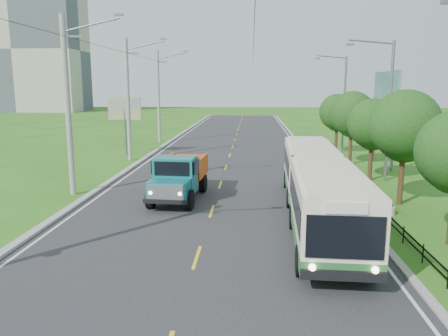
# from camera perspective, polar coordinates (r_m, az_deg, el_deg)

# --- Properties ---
(ground) EXTENTS (240.00, 240.00, 0.00)m
(ground) POSITION_cam_1_polar(r_m,az_deg,el_deg) (16.24, -3.57, -11.60)
(ground) COLOR #2B6217
(ground) RESTS_ON ground
(road) EXTENTS (14.00, 120.00, 0.02)m
(road) POSITION_cam_1_polar(r_m,az_deg,el_deg) (35.50, 0.43, 0.65)
(road) COLOR #28282B
(road) RESTS_ON ground
(curb_left) EXTENTS (0.40, 120.00, 0.15)m
(curb_left) POSITION_cam_1_polar(r_m,az_deg,el_deg) (36.59, -10.90, 0.86)
(curb_left) COLOR #9E9E99
(curb_left) RESTS_ON ground
(curb_right) EXTENTS (0.30, 120.00, 0.10)m
(curb_right) POSITION_cam_1_polar(r_m,az_deg,el_deg) (35.82, 11.93, 0.58)
(curb_right) COLOR #9E9E99
(curb_right) RESTS_ON ground
(edge_line_left) EXTENTS (0.12, 120.00, 0.00)m
(edge_line_left) POSITION_cam_1_polar(r_m,az_deg,el_deg) (36.47, -10.06, 0.77)
(edge_line_left) COLOR silver
(edge_line_left) RESTS_ON road
(edge_line_right) EXTENTS (0.12, 120.00, 0.00)m
(edge_line_right) POSITION_cam_1_polar(r_m,az_deg,el_deg) (35.76, 11.13, 0.54)
(edge_line_right) COLOR silver
(edge_line_right) RESTS_ON road
(centre_dash) EXTENTS (0.12, 2.20, 0.00)m
(centre_dash) POSITION_cam_1_polar(r_m,az_deg,el_deg) (16.23, -3.57, -11.53)
(centre_dash) COLOR yellow
(centre_dash) RESTS_ON road
(railing_right) EXTENTS (0.04, 40.00, 0.60)m
(railing_right) POSITION_cam_1_polar(r_m,az_deg,el_deg) (30.11, 15.16, -0.95)
(railing_right) COLOR black
(railing_right) RESTS_ON ground
(pole_near) EXTENTS (3.51, 0.32, 10.00)m
(pole_near) POSITION_cam_1_polar(r_m,az_deg,el_deg) (26.02, -19.65, 7.70)
(pole_near) COLOR gray
(pole_near) RESTS_ON ground
(pole_mid) EXTENTS (3.51, 0.32, 10.00)m
(pole_mid) POSITION_cam_1_polar(r_m,az_deg,el_deg) (37.35, -12.39, 8.75)
(pole_mid) COLOR gray
(pole_mid) RESTS_ON ground
(pole_far) EXTENTS (3.51, 0.32, 10.00)m
(pole_far) POSITION_cam_1_polar(r_m,az_deg,el_deg) (49.00, -8.52, 9.25)
(pole_far) COLOR gray
(pole_far) RESTS_ON ground
(tree_third) EXTENTS (3.60, 3.62, 6.00)m
(tree_third) POSITION_cam_1_polar(r_m,az_deg,el_deg) (24.47, 22.56, 4.76)
(tree_third) COLOR #382314
(tree_third) RESTS_ON ground
(tree_fourth) EXTENTS (3.24, 3.31, 5.40)m
(tree_fourth) POSITION_cam_1_polar(r_m,az_deg,el_deg) (30.22, 18.87, 5.19)
(tree_fourth) COLOR #382314
(tree_fourth) RESTS_ON ground
(tree_fifth) EXTENTS (3.48, 3.52, 5.80)m
(tree_fifth) POSITION_cam_1_polar(r_m,az_deg,el_deg) (36.01, 16.42, 6.53)
(tree_fifth) COLOR #382314
(tree_fifth) RESTS_ON ground
(tree_back) EXTENTS (3.30, 3.36, 5.50)m
(tree_back) POSITION_cam_1_polar(r_m,az_deg,el_deg) (41.89, 14.61, 6.85)
(tree_back) COLOR #382314
(tree_back) RESTS_ON ground
(streetlight_mid) EXTENTS (3.02, 0.20, 9.07)m
(streetlight_mid) POSITION_cam_1_polar(r_m,az_deg,el_deg) (30.22, 20.54, 7.59)
(streetlight_mid) COLOR slate
(streetlight_mid) RESTS_ON ground
(streetlight_far) EXTENTS (3.02, 0.20, 9.07)m
(streetlight_far) POSITION_cam_1_polar(r_m,az_deg,el_deg) (43.81, 15.25, 8.60)
(streetlight_far) COLOR slate
(streetlight_far) RESTS_ON ground
(planter_near) EXTENTS (0.64, 0.64, 0.67)m
(planter_near) POSITION_cam_1_polar(r_m,az_deg,el_deg) (22.71, 20.62, -5.01)
(planter_near) COLOR silver
(planter_near) RESTS_ON ground
(planter_mid) EXTENTS (0.64, 0.64, 0.67)m
(planter_mid) POSITION_cam_1_polar(r_m,az_deg,el_deg) (30.24, 16.27, -0.99)
(planter_mid) COLOR silver
(planter_mid) RESTS_ON ground
(planter_far) EXTENTS (0.64, 0.64, 0.67)m
(planter_far) POSITION_cam_1_polar(r_m,az_deg,el_deg) (37.96, 13.68, 1.42)
(planter_far) COLOR silver
(planter_far) RESTS_ON ground
(billboard_left) EXTENTS (3.00, 0.20, 5.20)m
(billboard_left) POSITION_cam_1_polar(r_m,az_deg,el_deg) (40.62, -12.85, 7.12)
(billboard_left) COLOR slate
(billboard_left) RESTS_ON ground
(billboard_right) EXTENTS (0.24, 6.00, 7.30)m
(billboard_right) POSITION_cam_1_polar(r_m,az_deg,el_deg) (36.43, 20.38, 8.69)
(billboard_right) COLOR slate
(billboard_right) RESTS_ON ground
(apartment_near) EXTENTS (28.00, 14.00, 30.00)m
(apartment_near) POSITION_cam_1_polar(r_m,az_deg,el_deg) (124.10, -24.46, 13.75)
(apartment_near) COLOR #B7B2A3
(apartment_near) RESTS_ON ground
(bus) EXTENTS (3.16, 15.56, 2.98)m
(bus) POSITION_cam_1_polar(r_m,az_deg,el_deg) (20.54, 12.07, -1.83)
(bus) COLOR #296730
(bus) RESTS_ON ground
(dump_truck) EXTENTS (2.68, 6.05, 2.48)m
(dump_truck) POSITION_cam_1_polar(r_m,az_deg,el_deg) (24.02, -5.88, -0.81)
(dump_truck) COLOR #137176
(dump_truck) RESTS_ON ground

